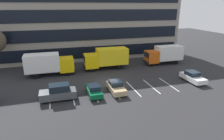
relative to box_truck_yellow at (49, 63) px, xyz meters
The scene contains 10 objects.
ground_plane 10.67m from the box_truck_yellow, 35.74° to the right, with size 120.00×120.00×0.00m, color #262628.
office_building 15.45m from the box_truck_yellow, 54.33° to the left, with size 39.96×10.73×14.40m.
lot_markings 12.62m from the box_truck_yellow, 46.99° to the right, with size 16.94×5.40×0.01m.
box_truck_yellow is the anchor object (origin of this frame).
box_truck_orange 21.87m from the box_truck_yellow, ahead, with size 7.57×2.51×3.51m.
box_truck_yellow_all 10.12m from the box_truck_yellow, ahead, with size 8.05×2.67×3.73m.
sedan_tan 12.86m from the box_truck_yellow, 47.55° to the right, with size 1.75×4.17×1.49m.
sedan_forest 11.18m from the box_truck_yellow, 59.64° to the right, with size 1.63×3.90×1.40m.
sedan_white 22.94m from the box_truck_yellow, 23.51° to the right, with size 1.83×4.36×1.56m.
suv_charcoal 9.76m from the box_truck_yellow, 83.05° to the right, with size 4.37×1.85×1.98m.
Camera 1 is at (-7.18, -26.45, 11.11)m, focal length 31.45 mm.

